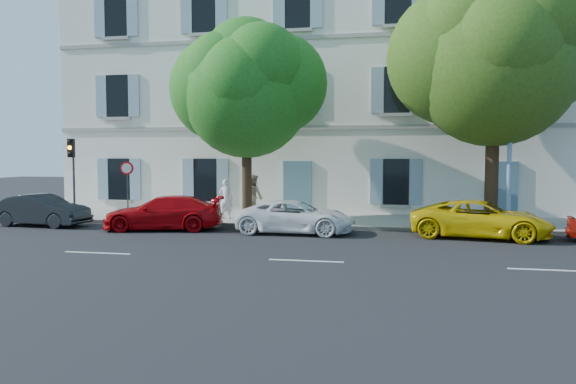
% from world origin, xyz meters
% --- Properties ---
extents(ground, '(90.00, 90.00, 0.00)m').
position_xyz_m(ground, '(0.00, 0.00, 0.00)').
color(ground, black).
extents(sidewalk, '(36.00, 4.50, 0.15)m').
position_xyz_m(sidewalk, '(0.00, 4.45, 0.07)').
color(sidewalk, '#A09E96').
rests_on(sidewalk, ground).
extents(kerb, '(36.00, 0.16, 0.16)m').
position_xyz_m(kerb, '(0.00, 2.28, 0.08)').
color(kerb, '#9E998E').
rests_on(kerb, ground).
extents(building, '(28.00, 7.00, 12.00)m').
position_xyz_m(building, '(0.00, 10.20, 6.00)').
color(building, white).
rests_on(building, ground).
extents(car_dark_sedan, '(3.87, 1.61, 1.24)m').
position_xyz_m(car_dark_sedan, '(-11.31, 1.06, 0.62)').
color(car_dark_sedan, black).
rests_on(car_dark_sedan, ground).
extents(car_red_coupe, '(4.64, 2.62, 1.27)m').
position_xyz_m(car_red_coupe, '(-6.19, 0.97, 0.63)').
color(car_red_coupe, '#B0050A').
rests_on(car_red_coupe, ground).
extents(car_white_coupe, '(4.25, 2.01, 1.17)m').
position_xyz_m(car_white_coupe, '(-1.23, 1.02, 0.59)').
color(car_white_coupe, white).
rests_on(car_white_coupe, ground).
extents(car_yellow_supercar, '(4.85, 2.85, 1.27)m').
position_xyz_m(car_yellow_supercar, '(5.06, 1.19, 0.63)').
color(car_yellow_supercar, '#DFBA09').
rests_on(car_yellow_supercar, ground).
extents(tree_left, '(5.00, 5.00, 7.75)m').
position_xyz_m(tree_left, '(-3.61, 3.19, 5.14)').
color(tree_left, '#3A2819').
rests_on(tree_left, sidewalk).
extents(tree_right, '(5.96, 5.96, 9.18)m').
position_xyz_m(tree_right, '(5.66, 3.20, 6.04)').
color(tree_right, '#3A2819').
rests_on(tree_right, sidewalk).
extents(traffic_light, '(0.28, 0.37, 3.29)m').
position_xyz_m(traffic_light, '(-10.92, 2.59, 2.53)').
color(traffic_light, '#383A3D').
rests_on(traffic_light, sidewalk).
extents(road_sign, '(0.53, 0.17, 2.35)m').
position_xyz_m(road_sign, '(-8.62, 2.90, 1.85)').
color(road_sign, '#383A3D').
rests_on(road_sign, sidewalk).
extents(street_lamp, '(0.30, 1.69, 7.90)m').
position_xyz_m(street_lamp, '(6.17, 2.48, 4.62)').
color(street_lamp, '#7293BF').
rests_on(street_lamp, sidewalk).
extents(pedestrian_a, '(0.62, 0.44, 1.63)m').
position_xyz_m(pedestrian_a, '(-4.66, 3.73, 0.96)').
color(pedestrian_a, white).
rests_on(pedestrian_a, sidewalk).
extents(pedestrian_b, '(1.13, 1.11, 1.83)m').
position_xyz_m(pedestrian_b, '(-3.52, 3.86, 1.06)').
color(pedestrian_b, tan).
rests_on(pedestrian_b, sidewalk).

